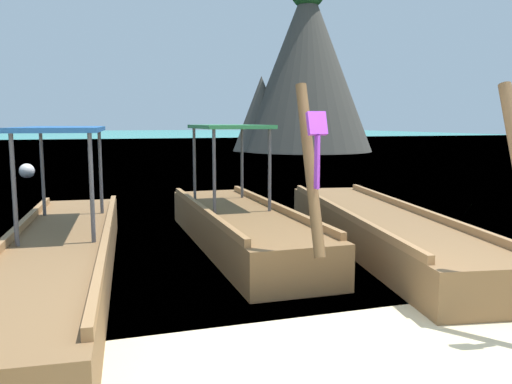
{
  "coord_description": "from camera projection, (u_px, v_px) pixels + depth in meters",
  "views": [
    {
      "loc": [
        -2.19,
        -3.75,
        1.96
      ],
      "look_at": [
        0.0,
        3.01,
        1.02
      ],
      "focal_mm": 37.26,
      "sensor_mm": 36.0,
      "label": 1
    }
  ],
  "objects": [
    {
      "name": "ground",
      "position": [
        366.0,
        356.0,
        4.47
      ],
      "size": [
        120.0,
        120.0,
        0.0
      ],
      "primitive_type": "plane",
      "color": "beige"
    },
    {
      "name": "sea_water",
      "position": [
        103.0,
        139.0,
        61.99
      ],
      "size": [
        120.0,
        120.0,
        0.0
      ],
      "primitive_type": "plane",
      "color": "#2DB29E",
      "rests_on": "ground"
    },
    {
      "name": "longtail_boat_blue_ribbon",
      "position": [
        59.0,
        258.0,
        6.36
      ],
      "size": [
        1.74,
        7.3,
        2.68
      ],
      "color": "brown",
      "rests_on": "ground"
    },
    {
      "name": "longtail_boat_violet_ribbon",
      "position": [
        240.0,
        225.0,
        8.33
      ],
      "size": [
        1.3,
        5.66,
        2.38
      ],
      "color": "brown",
      "rests_on": "ground"
    },
    {
      "name": "longtail_boat_pink_ribbon",
      "position": [
        379.0,
        229.0,
        8.33
      ],
      "size": [
        2.37,
        7.1,
        2.34
      ],
      "color": "brown",
      "rests_on": "ground"
    },
    {
      "name": "karst_rock",
      "position": [
        303.0,
        69.0,
        35.12
      ],
      "size": [
        9.18,
        8.75,
        11.51
      ],
      "color": "#47443D",
      "rests_on": "ground"
    },
    {
      "name": "mooring_buoy_near",
      "position": [
        27.0,
        171.0,
        18.4
      ],
      "size": [
        0.52,
        0.52,
        0.52
      ],
      "color": "white",
      "rests_on": "sea_water"
    }
  ]
}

